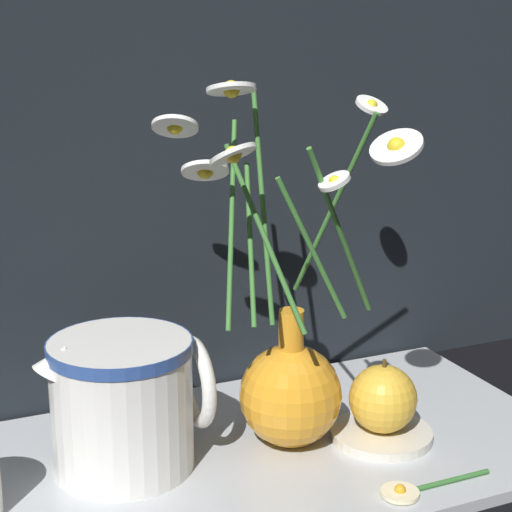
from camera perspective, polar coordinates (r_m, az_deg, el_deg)
name	(u,v)px	position (r m, az deg, el deg)	size (l,w,h in m)	color
ground_plane	(241,463)	(0.89, -1.00, -13.64)	(6.00, 6.00, 0.00)	black
shelf	(241,458)	(0.89, -1.00, -13.30)	(0.68, 0.34, 0.01)	#B2B7BC
vase_with_flowers	(291,378)	(0.87, 2.34, -8.14)	(0.25, 0.20, 0.37)	orange
ceramic_pitcher	(124,398)	(0.84, -8.77, -9.36)	(0.16, 0.14, 0.14)	white
saucer_plate	(381,434)	(0.92, 8.36, -11.68)	(0.11, 0.11, 0.01)	silver
orange_fruit	(383,399)	(0.90, 8.46, -9.39)	(0.07, 0.07, 0.08)	gold
loose_daisy	(413,489)	(0.83, 10.41, -15.06)	(0.12, 0.04, 0.01)	#336B2D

